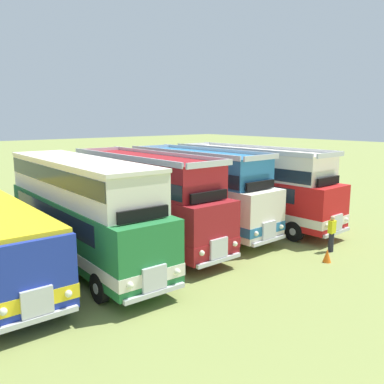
{
  "coord_description": "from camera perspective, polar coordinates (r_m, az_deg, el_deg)",
  "views": [
    {
      "loc": [
        -3.48,
        -16.24,
        6.2
      ],
      "look_at": [
        10.01,
        0.18,
        2.29
      ],
      "focal_mm": 38.02,
      "sensor_mm": 36.0,
      "label": 1
    }
  ],
  "objects": [
    {
      "name": "bus_ninth_in_row",
      "position": [
        24.2,
        8.09,
        1.2
      ],
      "size": [
        2.86,
        11.26,
        4.52
      ],
      "color": "red",
      "rests_on": "ground"
    },
    {
      "name": "bus_seventh_in_row",
      "position": [
        20.01,
        -6.76,
        -0.71
      ],
      "size": [
        2.67,
        10.55,
        4.52
      ],
      "color": "maroon",
      "rests_on": "ground"
    },
    {
      "name": "marshal_person",
      "position": [
        20.07,
        19.0,
        -5.5
      ],
      "size": [
        0.36,
        0.24,
        1.73
      ],
      "color": "#23232D",
      "rests_on": "ground"
    },
    {
      "name": "bus_eighth_in_row",
      "position": [
        22.2,
        0.74,
        0.46
      ],
      "size": [
        2.74,
        9.93,
        4.52
      ],
      "color": "silver",
      "rests_on": "ground"
    },
    {
      "name": "cone_near_end",
      "position": [
        18.77,
        18.42,
        -8.47
      ],
      "size": [
        0.36,
        0.36,
        0.58
      ],
      "primitive_type": "cone",
      "color": "orange",
      "rests_on": "ground"
    },
    {
      "name": "bus_sixth_in_row",
      "position": [
        17.86,
        -15.36,
        -1.99
      ],
      "size": [
        2.79,
        11.27,
        4.49
      ],
      "color": "#237538",
      "rests_on": "ground"
    }
  ]
}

